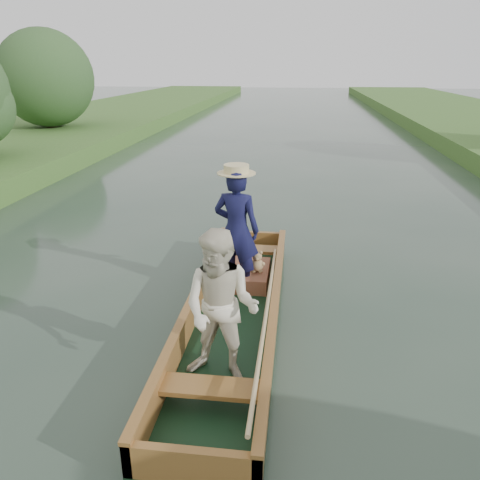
# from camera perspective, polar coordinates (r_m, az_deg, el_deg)

# --- Properties ---
(ground) EXTENTS (120.00, 120.00, 0.00)m
(ground) POSITION_cam_1_polar(r_m,az_deg,el_deg) (6.08, -0.71, -10.43)
(ground) COLOR #283D30
(ground) RESTS_ON ground
(trees_far) EXTENTS (23.10, 10.63, 4.47)m
(trees_far) POSITION_cam_1_polar(r_m,az_deg,el_deg) (16.46, -6.54, 18.22)
(trees_far) COLOR #47331E
(trees_far) RESTS_ON ground
(punt) EXTENTS (1.12, 5.00, 1.87)m
(punt) POSITION_cam_1_polar(r_m,az_deg,el_deg) (5.71, -0.98, -5.75)
(punt) COLOR black
(punt) RESTS_ON ground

